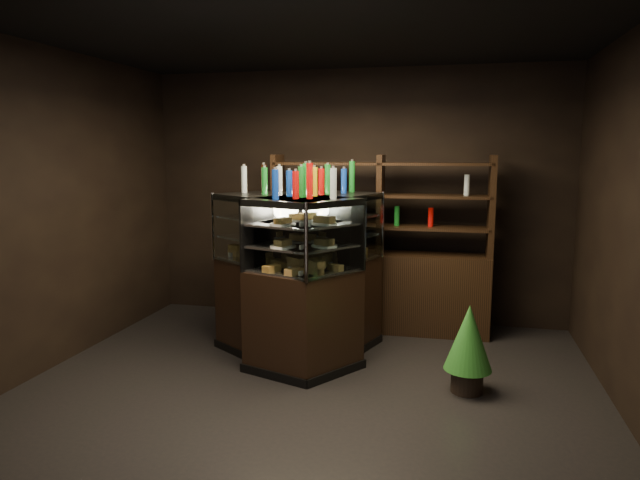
# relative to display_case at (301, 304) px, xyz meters

# --- Properties ---
(ground) EXTENTS (5.00, 5.00, 0.00)m
(ground) POSITION_rel_display_case_xyz_m (0.27, -1.00, -0.54)
(ground) COLOR black
(ground) RESTS_ON ground
(room_shell) EXTENTS (5.02, 5.02, 3.01)m
(room_shell) POSITION_rel_display_case_xyz_m (0.27, -1.00, 1.40)
(room_shell) COLOR black
(room_shell) RESTS_ON ground
(display_case) EXTENTS (1.71, 1.65, 1.62)m
(display_case) POSITION_rel_display_case_xyz_m (0.00, 0.00, 0.00)
(display_case) COLOR black
(display_case) RESTS_ON ground
(food_display) EXTENTS (1.21, 1.35, 0.49)m
(food_display) POSITION_rel_display_case_xyz_m (0.00, -0.00, 0.68)
(food_display) COLOR #B58C41
(food_display) RESTS_ON display_case
(bottles_top) EXTENTS (1.07, 1.21, 0.30)m
(bottles_top) POSITION_rel_display_case_xyz_m (-0.00, 0.00, 1.22)
(bottles_top) COLOR #B20C0A
(bottles_top) RESTS_ON display_case
(potted_conifer) EXTENTS (0.41, 0.41, 0.87)m
(potted_conifer) POSITION_rel_display_case_xyz_m (1.60, -0.50, -0.04)
(potted_conifer) COLOR black
(potted_conifer) RESTS_ON ground
(back_shelving) EXTENTS (2.46, 0.47, 2.00)m
(back_shelving) POSITION_rel_display_case_xyz_m (0.64, 1.05, 0.07)
(back_shelving) COLOR black
(back_shelving) RESTS_ON ground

